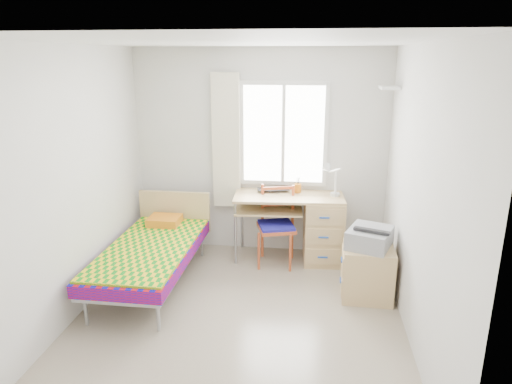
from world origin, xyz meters
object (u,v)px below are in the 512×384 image
desk (317,226)px  printer (370,237)px  cabinet (367,272)px  bed (153,250)px  chair (277,221)px

desk → printer: 1.04m
desk → cabinet: bearing=-63.1°
bed → printer: size_ratio=3.29×
chair → printer: (1.03, -0.71, 0.13)m
bed → printer: (2.36, 0.01, 0.27)m
cabinet → printer: printer is taller
bed → cabinet: size_ratio=3.38×
bed → cabinet: 2.36m
chair → cabinet: chair is taller
desk → printer: size_ratio=2.36×
bed → desk: 2.03m
chair → cabinet: bearing=-52.3°
bed → desk: desk is taller
desk → cabinet: size_ratio=2.41×
desk → cabinet: 1.05m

